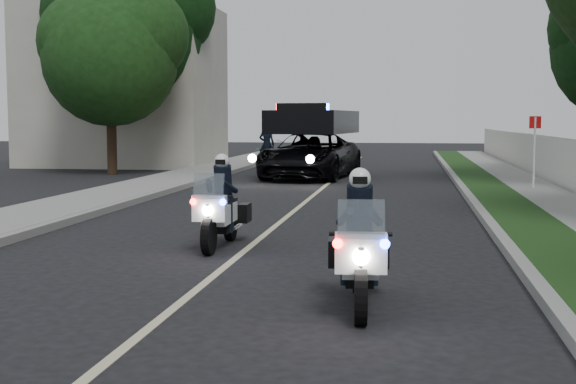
{
  "coord_description": "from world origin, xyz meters",
  "views": [
    {
      "loc": [
        2.53,
        -7.47,
        2.09
      ],
      "look_at": [
        0.78,
        3.92,
        1.0
      ],
      "focal_mm": 48.65,
      "sensor_mm": 36.0,
      "label": 1
    }
  ],
  "objects": [
    {
      "name": "tree_left_far",
      "position": [
        -9.11,
        23.78,
        0.0
      ],
      "size": [
        7.66,
        7.66,
        10.84
      ],
      "primitive_type": null,
      "rotation": [
        0.0,
        0.0,
        0.2
      ],
      "color": "#103310",
      "rests_on": "ground"
    },
    {
      "name": "bicycle",
      "position": [
        -3.06,
        23.21,
        0.0
      ],
      "size": [
        0.74,
        1.77,
        0.9
      ],
      "primitive_type": "imported",
      "rotation": [
        0.0,
        0.0,
        -0.08
      ],
      "color": "black",
      "rests_on": "ground"
    },
    {
      "name": "curb_left",
      "position": [
        -4.1,
        10.0,
        0.07
      ],
      "size": [
        0.2,
        60.0,
        0.15
      ],
      "primitive_type": "cube",
      "color": "gray",
      "rests_on": "ground"
    },
    {
      "name": "police_suv",
      "position": [
        -0.85,
        19.62,
        0.0
      ],
      "size": [
        3.38,
        6.03,
        2.79
      ],
      "primitive_type": "imported",
      "rotation": [
        0.0,
        0.0,
        -0.13
      ],
      "color": "black",
      "rests_on": "ground"
    },
    {
      "name": "police_moto_left",
      "position": [
        -0.47,
        4.77,
        0.0
      ],
      "size": [
        0.63,
        1.79,
        1.52
      ],
      "primitive_type": null,
      "rotation": [
        0.0,
        0.0,
        -0.0
      ],
      "color": "white",
      "rests_on": "ground"
    },
    {
      "name": "ground",
      "position": [
        0.0,
        0.0,
        0.0
      ],
      "size": [
        120.0,
        120.0,
        0.0
      ],
      "primitive_type": "plane",
      "color": "black",
      "rests_on": "ground"
    },
    {
      "name": "police_moto_right",
      "position": [
        2.02,
        1.07,
        0.0
      ],
      "size": [
        0.78,
        1.87,
        1.55
      ],
      "primitive_type": null,
      "rotation": [
        0.0,
        0.0,
        0.08
      ],
      "color": "white",
      "rests_on": "ground"
    },
    {
      "name": "sidewalk_left",
      "position": [
        -5.2,
        10.0,
        0.08
      ],
      "size": [
        2.0,
        60.0,
        0.16
      ],
      "primitive_type": "cube",
      "color": "gray",
      "rests_on": "ground"
    },
    {
      "name": "sidewalk_right",
      "position": [
        6.1,
        10.0,
        0.08
      ],
      "size": [
        1.4,
        60.0,
        0.16
      ],
      "primitive_type": "cube",
      "color": "gray",
      "rests_on": "ground"
    },
    {
      "name": "tree_left_near",
      "position": [
        -8.36,
        20.18,
        0.0
      ],
      "size": [
        6.45,
        6.45,
        8.32
      ],
      "primitive_type": null,
      "rotation": [
        0.0,
        0.0,
        -0.37
      ],
      "color": "#1B4216",
      "rests_on": "ground"
    },
    {
      "name": "grass_verge",
      "position": [
        4.8,
        10.0,
        0.08
      ],
      "size": [
        1.2,
        60.0,
        0.16
      ],
      "primitive_type": "cube",
      "color": "#193814",
      "rests_on": "ground"
    },
    {
      "name": "sign_post",
      "position": [
        6.0,
        14.98,
        0.0
      ],
      "size": [
        0.43,
        0.43,
        2.22
      ],
      "primitive_type": null,
      "rotation": [
        0.0,
        0.0,
        0.26
      ],
      "color": "#A60E0B",
      "rests_on": "ground"
    },
    {
      "name": "curb_right",
      "position": [
        4.1,
        10.0,
        0.07
      ],
      "size": [
        0.2,
        60.0,
        0.15
      ],
      "primitive_type": "cube",
      "color": "gray",
      "rests_on": "ground"
    },
    {
      "name": "lane_marking",
      "position": [
        0.0,
        10.0,
        0.0
      ],
      "size": [
        0.12,
        50.0,
        0.01
      ],
      "primitive_type": "cube",
      "color": "#BFB78C",
      "rests_on": "ground"
    },
    {
      "name": "cyclist",
      "position": [
        -3.06,
        23.21,
        0.0
      ],
      "size": [
        0.64,
        0.45,
        1.71
      ],
      "primitive_type": "imported",
      "rotation": [
        0.0,
        0.0,
        3.08
      ],
      "color": "black",
      "rests_on": "ground"
    },
    {
      "name": "building_far",
      "position": [
        -10.0,
        26.0,
        3.5
      ],
      "size": [
        8.0,
        6.0,
        7.0
      ],
      "primitive_type": "cube",
      "color": "#A8A396",
      "rests_on": "ground"
    }
  ]
}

